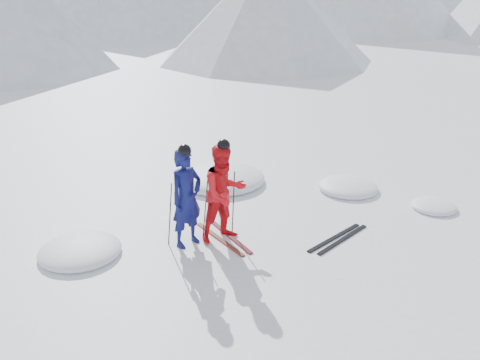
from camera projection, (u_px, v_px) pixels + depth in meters
ground at (324, 216)px, 11.45m from camera, size 160.00×160.00×0.00m
skier_blue at (186, 198)px, 9.88m from camera, size 0.82×0.65×1.99m
skier_red at (224, 193)px, 10.09m from camera, size 0.99×0.78×2.02m
pole_blue_left at (170, 214)px, 9.98m from camera, size 0.13×0.09×1.32m
pole_blue_right at (193, 207)px, 10.32m from camera, size 0.13×0.08×1.32m
pole_red_left at (205, 207)px, 10.27m from camera, size 0.13×0.10×1.34m
pole_red_right at (233, 203)px, 10.48m from camera, size 0.13×0.09×1.34m
ski_worn_left at (220, 239)px, 10.40m from camera, size 0.17×1.70×0.03m
ski_worn_right at (230, 236)px, 10.52m from camera, size 0.12×1.70×0.03m
ski_loose_a at (334, 238)px, 10.45m from camera, size 1.68×0.47×0.03m
ski_loose_b at (343, 239)px, 10.38m from camera, size 1.67×0.52×0.03m
snow_lumps at (232, 196)px, 12.53m from camera, size 8.92×5.71×0.51m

